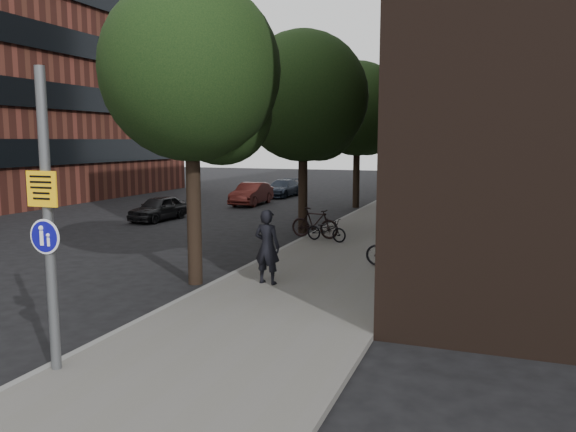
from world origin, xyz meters
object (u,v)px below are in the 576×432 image
at_px(signpost, 48,221).
at_px(parked_bike_facade_near, 397,251).
at_px(parked_car_near, 159,208).
at_px(pedestrian, 267,247).

xyz_separation_m(signpost, parked_bike_facade_near, (3.80, 8.81, -1.84)).
bearing_deg(signpost, parked_car_near, 116.85).
bearing_deg(parked_car_near, parked_bike_facade_near, -24.37).
relative_size(signpost, pedestrian, 2.48).
bearing_deg(pedestrian, parked_bike_facade_near, -126.76).
xyz_separation_m(pedestrian, parked_car_near, (-9.18, 9.30, -0.48)).
relative_size(signpost, parked_car_near, 1.39).
distance_m(signpost, pedestrian, 6.21).
bearing_deg(pedestrian, signpost, 86.34).
bearing_deg(parked_bike_facade_near, signpost, 161.37).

